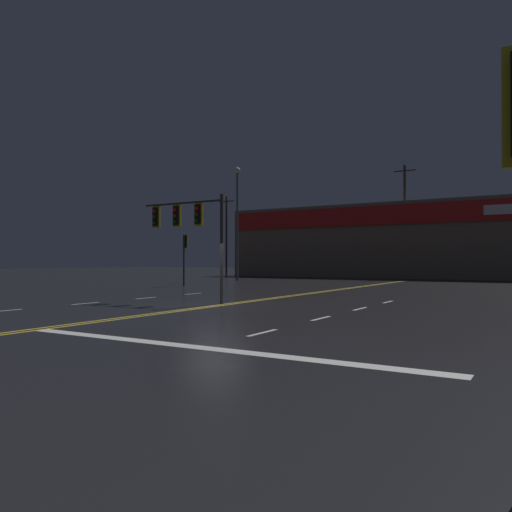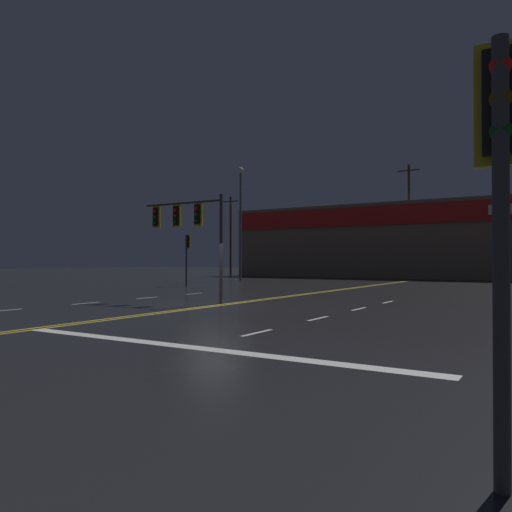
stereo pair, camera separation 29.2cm
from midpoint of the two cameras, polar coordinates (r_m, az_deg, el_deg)
ground_plane at (r=19.80m, az=-5.18°, el=-5.71°), size 200.00×200.00×0.00m
road_markings at (r=17.85m, az=-5.40°, el=-6.26°), size 15.78×60.00×0.01m
traffic_signal_median at (r=21.92m, az=-8.42°, el=4.01°), size 4.25×0.36×4.56m
traffic_signal_corner_northwest at (r=35.85m, az=-8.37°, el=0.90°), size 0.42×0.36×3.68m
streetlight_near_left at (r=45.96m, az=-2.34°, el=5.37°), size 0.56×0.56×10.40m
building_backdrop at (r=56.59m, az=19.00°, el=1.64°), size 43.28×10.23×7.87m
utility_pole_row at (r=52.62m, az=17.94°, el=3.64°), size 47.66×0.26×11.58m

